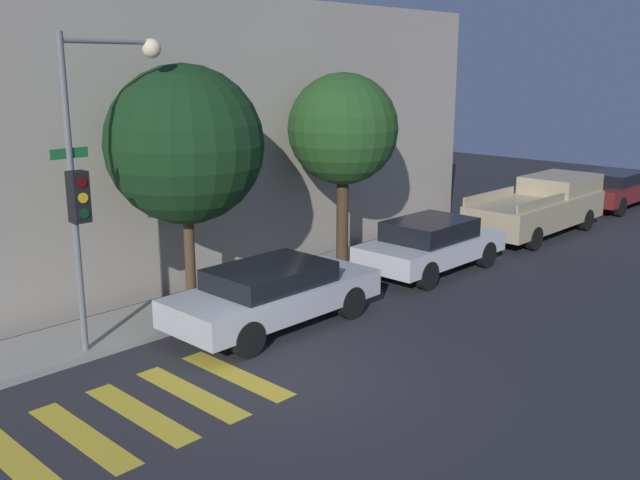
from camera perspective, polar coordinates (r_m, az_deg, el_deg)
ground_plane at (r=12.58m, az=-2.22°, el=-11.00°), size 60.00×60.00×0.00m
sidewalk at (r=15.56m, az=-12.89°, el=-6.09°), size 26.00×1.83×0.14m
building_row at (r=18.53m, az=-20.94°, el=7.31°), size 26.00×6.00×6.93m
crosswalk at (r=11.76m, az=-14.21°, el=-13.29°), size 4.32×2.60×0.00m
traffic_light_pole at (r=13.31m, az=-17.65°, el=6.24°), size 2.31×0.56×5.83m
sedan_near_corner at (r=14.69m, az=-3.75°, el=-4.22°), size 4.65×1.89×1.33m
sedan_middle at (r=18.74m, az=8.87°, el=-0.30°), size 4.34×1.89×1.41m
pickup_truck at (r=23.80m, az=17.26°, el=2.63°), size 5.72×2.00×1.75m
sedan_far_end at (r=29.06m, az=22.42°, el=3.83°), size 4.40×1.86×1.38m
tree_near_corner at (r=15.19m, az=-10.76°, el=7.48°), size 3.32×3.32×5.33m
tree_midblock at (r=18.48m, az=1.85°, el=8.80°), size 2.85×2.85×5.11m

